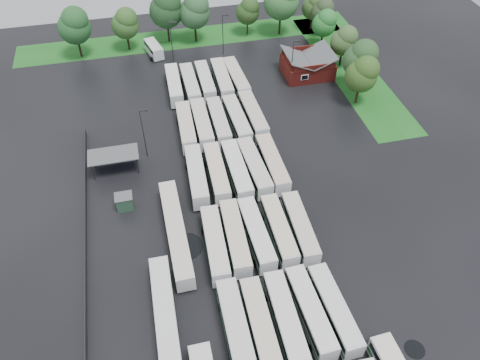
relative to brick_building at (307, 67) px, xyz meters
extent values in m
plane|color=black|center=(-24.00, -42.77, -1.87)|extent=(160.00, 160.00, 0.00)
cube|color=maroon|center=(0.00, 0.03, -0.17)|extent=(10.00, 8.00, 3.40)
cube|color=#4C4F51|center=(-2.50, 0.03, 2.43)|extent=(5.07, 8.60, 2.19)
cube|color=#4C4F51|center=(2.50, 0.03, 2.43)|extent=(5.07, 8.60, 2.19)
cube|color=maroon|center=(0.00, -3.97, 2.03)|extent=(9.00, 0.20, 1.20)
cube|color=silver|center=(-2.00, -4.02, 0.13)|extent=(1.60, 0.12, 1.20)
cylinder|color=#2D2D30|center=(-44.80, -22.77, -0.17)|extent=(0.16, 0.16, 3.40)
cylinder|color=#2D2D30|center=(-37.60, -22.77, -0.17)|extent=(0.16, 0.16, 3.40)
cylinder|color=#2D2D30|center=(-44.80, -19.57, -0.17)|extent=(0.16, 0.16, 3.40)
cylinder|color=#2D2D30|center=(-37.60, -19.57, -0.17)|extent=(0.16, 0.16, 3.40)
cube|color=#4C4F51|center=(-41.20, -21.17, 1.63)|extent=(8.20, 4.20, 0.15)
cube|color=navy|center=(-41.20, -19.27, -0.27)|extent=(7.60, 0.08, 2.60)
cube|color=#264431|center=(-40.20, -30.17, -0.62)|extent=(2.50, 2.00, 2.50)
cube|color=#4C4F51|center=(-40.20, -30.17, 0.69)|extent=(2.70, 2.20, 0.12)
cube|color=#19611B|center=(-22.00, 22.03, -1.86)|extent=(80.00, 10.00, 0.01)
cube|color=#19611B|center=(10.00, 0.03, -1.86)|extent=(10.00, 50.00, 0.01)
cube|color=#2D2D30|center=(-46.20, -34.77, -1.27)|extent=(0.10, 50.00, 1.20)
cube|color=silver|center=(-28.25, -55.08, 0.06)|extent=(2.80, 12.70, 2.90)
cube|color=black|center=(-28.25, -55.08, 0.64)|extent=(2.85, 12.20, 0.93)
cube|color=#216034|center=(-28.25, -55.08, -0.58)|extent=(2.85, 12.45, 0.64)
cube|color=silver|center=(-28.25, -55.08, 1.57)|extent=(2.69, 12.32, 0.13)
cylinder|color=black|center=(-28.25, -51.02, -1.39)|extent=(2.69, 1.01, 1.01)
cube|color=silver|center=(-25.26, -55.26, -0.02)|extent=(2.73, 12.20, 2.79)
cube|color=black|center=(-25.26, -55.26, 0.54)|extent=(2.78, 11.72, 0.89)
cube|color=#185426|center=(-25.26, -55.26, -0.63)|extent=(2.77, 11.96, 0.61)
cube|color=beige|center=(-25.26, -55.26, 1.43)|extent=(2.62, 11.84, 0.12)
cylinder|color=black|center=(-25.26, -51.36, -1.41)|extent=(2.59, 0.97, 0.97)
cube|color=silver|center=(-22.05, -55.17, 0.02)|extent=(2.85, 12.47, 2.84)
cube|color=black|center=(-22.05, -55.17, 0.59)|extent=(2.90, 11.97, 0.91)
cube|color=#2A5837|center=(-22.05, -55.17, -0.60)|extent=(2.90, 12.22, 0.63)
cube|color=silver|center=(-22.05, -55.17, 1.50)|extent=(2.74, 12.09, 0.12)
cylinder|color=black|center=(-22.05, -59.15, -1.40)|extent=(2.64, 0.99, 0.99)
cylinder|color=black|center=(-22.05, -51.20, -1.40)|extent=(2.64, 0.99, 0.99)
cube|color=silver|center=(-18.73, -54.89, -0.01)|extent=(2.98, 12.26, 2.79)
cube|color=black|center=(-18.73, -54.89, 0.54)|extent=(3.02, 11.78, 0.89)
cube|color=#326240|center=(-18.73, -54.89, -0.63)|extent=(3.02, 12.02, 0.61)
cube|color=white|center=(-18.73, -54.89, 1.43)|extent=(2.87, 11.89, 0.12)
cylinder|color=black|center=(-18.73, -58.79, -1.41)|extent=(2.59, 0.97, 0.97)
cylinder|color=black|center=(-18.73, -51.00, -1.41)|extent=(2.59, 0.97, 0.97)
cube|color=silver|center=(-15.71, -55.26, -0.03)|extent=(3.04, 12.14, 2.76)
cube|color=black|center=(-15.71, -55.26, 0.52)|extent=(3.08, 11.66, 0.88)
cube|color=#225730|center=(-15.71, -55.26, -0.64)|extent=(3.08, 11.90, 0.61)
cube|color=silver|center=(-15.71, -55.26, 1.40)|extent=(2.93, 11.78, 0.12)
cylinder|color=black|center=(-15.71, -59.11, -1.41)|extent=(2.56, 0.96, 0.96)
cylinder|color=black|center=(-15.71, -51.40, -1.41)|extent=(2.56, 0.96, 0.96)
cube|color=silver|center=(-28.22, -41.88, 0.01)|extent=(3.14, 12.43, 2.82)
cube|color=black|center=(-28.22, -41.88, 0.57)|extent=(3.18, 11.94, 0.90)
cube|color=#1E6632|center=(-28.22, -41.88, -0.61)|extent=(3.18, 12.19, 0.62)
cube|color=silver|center=(-28.22, -41.88, 1.47)|extent=(3.02, 12.06, 0.12)
cylinder|color=black|center=(-28.22, -45.82, -1.40)|extent=(2.62, 0.99, 0.99)
cylinder|color=black|center=(-28.22, -37.93, -1.40)|extent=(2.62, 0.99, 0.99)
cube|color=silver|center=(-25.21, -41.33, 0.02)|extent=(3.10, 12.48, 2.84)
cube|color=black|center=(-25.21, -41.33, 0.58)|extent=(3.14, 11.99, 0.91)
cube|color=#296035|center=(-25.21, -41.33, -0.61)|extent=(3.14, 12.23, 0.62)
cube|color=beige|center=(-25.21, -41.33, 1.49)|extent=(2.98, 12.10, 0.12)
cylinder|color=black|center=(-25.21, -45.29, -1.40)|extent=(2.63, 0.99, 0.99)
cylinder|color=black|center=(-25.21, -37.37, -1.40)|extent=(2.63, 0.99, 0.99)
cube|color=silver|center=(-22.12, -41.42, -0.01)|extent=(2.87, 12.28, 2.80)
cube|color=black|center=(-22.12, -41.42, 0.55)|extent=(2.92, 11.79, 0.90)
cube|color=#286138|center=(-22.12, -41.42, -0.62)|extent=(2.91, 12.04, 0.62)
cube|color=white|center=(-22.12, -41.42, 1.44)|extent=(2.76, 11.91, 0.12)
cylinder|color=black|center=(-22.12, -45.33, -1.41)|extent=(2.60, 0.98, 0.98)
cylinder|color=black|center=(-22.12, -37.51, -1.41)|extent=(2.60, 0.98, 0.98)
cube|color=silver|center=(-18.76, -41.49, -0.04)|extent=(2.61, 12.05, 2.76)
cube|color=black|center=(-18.76, -41.49, 0.52)|extent=(2.67, 11.57, 0.88)
cube|color=#30663B|center=(-18.76, -41.49, -0.64)|extent=(2.66, 11.81, 0.61)
cube|color=beige|center=(-18.76, -41.49, 1.39)|extent=(2.51, 11.69, 0.12)
cylinder|color=black|center=(-18.76, -45.34, -1.41)|extent=(2.56, 0.96, 0.96)
cylinder|color=black|center=(-18.76, -37.64, -1.41)|extent=(2.56, 0.96, 0.96)
cube|color=silver|center=(-15.65, -41.70, -0.04)|extent=(2.92, 12.12, 2.76)
cube|color=black|center=(-15.65, -41.70, 0.52)|extent=(2.97, 11.64, 0.88)
cube|color=#2F643C|center=(-15.65, -41.70, -0.64)|extent=(2.97, 11.88, 0.61)
cube|color=beige|center=(-15.65, -41.70, 1.39)|extent=(2.81, 11.75, 0.12)
cylinder|color=black|center=(-15.65, -45.55, -1.41)|extent=(2.56, 0.96, 0.96)
cylinder|color=black|center=(-15.65, -37.85, -1.41)|extent=(2.56, 0.96, 0.96)
cube|color=silver|center=(-28.46, -27.64, 0.04)|extent=(3.18, 12.63, 2.87)
cube|color=black|center=(-28.46, -27.64, 0.61)|extent=(3.22, 12.13, 0.92)
cube|color=#235D30|center=(-28.46, -27.64, -0.59)|extent=(3.22, 12.38, 0.63)
cube|color=silver|center=(-28.46, -27.64, 1.53)|extent=(3.06, 12.25, 0.13)
cylinder|color=black|center=(-28.46, -31.65, -1.40)|extent=(2.66, 1.00, 1.00)
cylinder|color=black|center=(-28.46, -23.64, -1.40)|extent=(2.66, 1.00, 1.00)
cube|color=silver|center=(-25.16, -27.69, 0.01)|extent=(2.87, 12.39, 2.83)
cube|color=black|center=(-25.16, -27.69, 0.57)|extent=(2.92, 11.90, 0.90)
cube|color=#1E5C2D|center=(-25.16, -27.69, -0.61)|extent=(2.92, 12.14, 0.62)
cube|color=beige|center=(-25.16, -27.69, 1.47)|extent=(2.76, 12.02, 0.12)
cylinder|color=black|center=(-25.16, -31.63, -1.40)|extent=(2.62, 0.99, 0.99)
cylinder|color=black|center=(-25.16, -23.74, -1.40)|extent=(2.62, 0.99, 0.99)
cube|color=silver|center=(-21.89, -27.96, 0.06)|extent=(2.74, 12.66, 2.90)
cube|color=black|center=(-21.89, -27.96, 0.63)|extent=(2.80, 12.15, 0.93)
cube|color=#1F5D2C|center=(-21.89, -27.96, -0.58)|extent=(2.79, 12.40, 0.64)
cube|color=white|center=(-21.89, -27.96, 1.56)|extent=(2.63, 12.28, 0.13)
cylinder|color=black|center=(-21.89, -32.01, -1.39)|extent=(2.68, 1.01, 1.01)
cylinder|color=black|center=(-21.89, -23.92, -1.39)|extent=(2.68, 1.01, 1.01)
cube|color=silver|center=(-18.91, -27.83, 0.03)|extent=(3.21, 12.61, 2.86)
cube|color=black|center=(-18.91, -27.83, 0.61)|extent=(3.25, 12.11, 0.92)
cube|color=#235531|center=(-18.91, -27.83, -0.60)|extent=(3.25, 12.36, 0.63)
cube|color=beige|center=(-18.91, -27.83, 1.52)|extent=(3.09, 12.23, 0.12)
cylinder|color=black|center=(-18.91, -31.83, -1.40)|extent=(2.65, 1.00, 1.00)
cylinder|color=black|center=(-18.91, -23.83, -1.40)|extent=(2.65, 1.00, 1.00)
cube|color=silver|center=(-15.77, -27.68, 0.04)|extent=(2.64, 12.53, 2.87)
cube|color=black|center=(-15.77, -27.68, 0.61)|extent=(2.70, 12.03, 0.92)
cube|color=#1D5E30|center=(-15.77, -27.68, -0.59)|extent=(2.69, 12.28, 0.63)
cube|color=beige|center=(-15.77, -27.68, 1.53)|extent=(2.53, 12.16, 0.13)
cylinder|color=black|center=(-15.77, -31.69, -1.40)|extent=(2.66, 1.00, 1.00)
cylinder|color=black|center=(-15.77, -23.67, -1.40)|extent=(2.66, 1.00, 1.00)
cube|color=silver|center=(-28.20, -14.58, 0.00)|extent=(3.00, 12.35, 2.81)
cube|color=black|center=(-28.20, -14.58, 0.56)|extent=(3.05, 11.86, 0.90)
cube|color=#2A6338|center=(-28.20, -14.58, -0.62)|extent=(3.05, 12.11, 0.62)
cube|color=beige|center=(-28.20, -14.58, 1.46)|extent=(2.89, 11.98, 0.12)
cylinder|color=black|center=(-28.20, -18.50, -1.41)|extent=(2.61, 0.98, 0.98)
cylinder|color=black|center=(-28.20, -10.66, -1.41)|extent=(2.61, 0.98, 0.98)
cube|color=silver|center=(-25.26, -14.43, 0.03)|extent=(2.79, 12.51, 2.86)
cube|color=black|center=(-25.26, -14.43, 0.60)|extent=(2.85, 12.01, 0.91)
cube|color=#246234|center=(-25.26, -14.43, -0.60)|extent=(2.84, 12.26, 0.63)
cube|color=beige|center=(-25.26, -14.43, 1.51)|extent=(2.68, 12.13, 0.12)
cylinder|color=black|center=(-25.26, -18.42, -1.40)|extent=(2.65, 1.00, 1.00)
cylinder|color=black|center=(-25.26, -10.44, -1.40)|extent=(2.65, 1.00, 1.00)
cube|color=silver|center=(-22.14, -14.46, -0.01)|extent=(2.65, 12.24, 2.80)
cube|color=black|center=(-22.14, -14.46, 0.55)|extent=(2.71, 11.75, 0.90)
cube|color=#285B37|center=(-22.14, -14.46, -0.62)|extent=(2.70, 12.00, 0.62)
cube|color=beige|center=(-22.14, -14.46, 1.44)|extent=(2.55, 11.87, 0.12)
cylinder|color=black|center=(-22.14, -18.37, -1.41)|extent=(2.60, 0.98, 0.98)
cylinder|color=black|center=(-22.14, -10.55, -1.41)|extent=(2.60, 0.98, 0.98)
cube|color=silver|center=(-18.80, -14.67, 0.03)|extent=(3.01, 12.54, 2.86)
cube|color=black|center=(-18.80, -14.67, 0.60)|extent=(3.06, 12.05, 0.91)
cube|color=#2A6239|center=(-18.80, -14.67, -0.60)|extent=(3.06, 12.30, 0.63)
cube|color=silver|center=(-18.80, -14.67, 1.51)|extent=(2.90, 12.17, 0.12)
cylinder|color=black|center=(-18.80, -18.66, -1.40)|extent=(2.65, 1.00, 1.00)
cylinder|color=black|center=(-18.80, -10.68, -1.40)|extent=(2.65, 1.00, 1.00)
cube|color=silver|center=(-15.57, -14.06, 0.05)|extent=(2.92, 12.67, 2.89)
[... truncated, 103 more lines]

